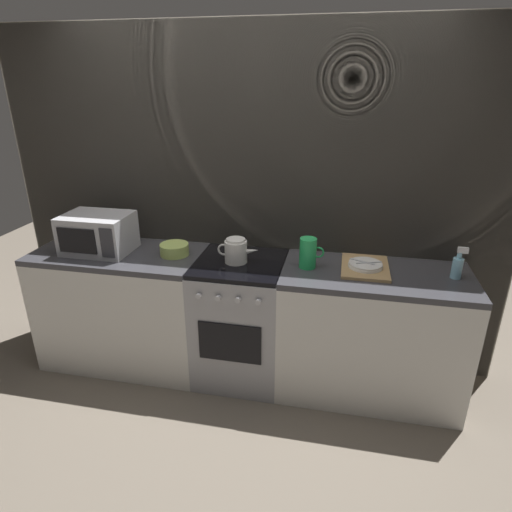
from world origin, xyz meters
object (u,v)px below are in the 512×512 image
object	(u,v)px
pitcher	(308,253)
dish_pile	(365,266)
stove_unit	(241,319)
kettle	(236,251)
mixing_bowl	(174,249)
microwave	(98,233)
spray_bottle	(458,266)

from	to	relation	value
pitcher	dish_pile	world-z (taller)	pitcher
stove_unit	kettle	distance (m)	0.53
stove_unit	pitcher	world-z (taller)	pitcher
pitcher	stove_unit	bearing A→B (deg)	-179.74
pitcher	mixing_bowl	bearing A→B (deg)	178.43
dish_pile	pitcher	bearing A→B (deg)	-172.75
kettle	dish_pile	bearing A→B (deg)	4.07
stove_unit	microwave	size ratio (longest dim) A/B	1.96
stove_unit	microwave	bearing A→B (deg)	-179.27
pitcher	dish_pile	distance (m)	0.38
spray_bottle	mixing_bowl	bearing A→B (deg)	179.89
stove_unit	mixing_bowl	world-z (taller)	mixing_bowl
microwave	spray_bottle	world-z (taller)	microwave
mixing_bowl	dish_pile	bearing A→B (deg)	0.94
microwave	dish_pile	distance (m)	1.85
stove_unit	dish_pile	world-z (taller)	dish_pile
mixing_bowl	microwave	bearing A→B (deg)	-175.76
kettle	stove_unit	bearing A→B (deg)	27.43
stove_unit	dish_pile	bearing A→B (deg)	3.39
spray_bottle	dish_pile	bearing A→B (deg)	177.41
stove_unit	spray_bottle	world-z (taller)	spray_bottle
microwave	dish_pile	size ratio (longest dim) A/B	1.15
microwave	spray_bottle	xyz separation A→B (m)	(2.40, 0.04, -0.06)
mixing_bowl	dish_pile	world-z (taller)	mixing_bowl
dish_pile	spray_bottle	bearing A→B (deg)	-2.59
kettle	microwave	bearing A→B (deg)	-179.90
stove_unit	microwave	world-z (taller)	microwave
spray_bottle	microwave	bearing A→B (deg)	-179.11
pitcher	spray_bottle	distance (m)	0.92
stove_unit	microwave	distance (m)	1.18
dish_pile	spray_bottle	size ratio (longest dim) A/B	1.97
stove_unit	dish_pile	size ratio (longest dim) A/B	2.25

